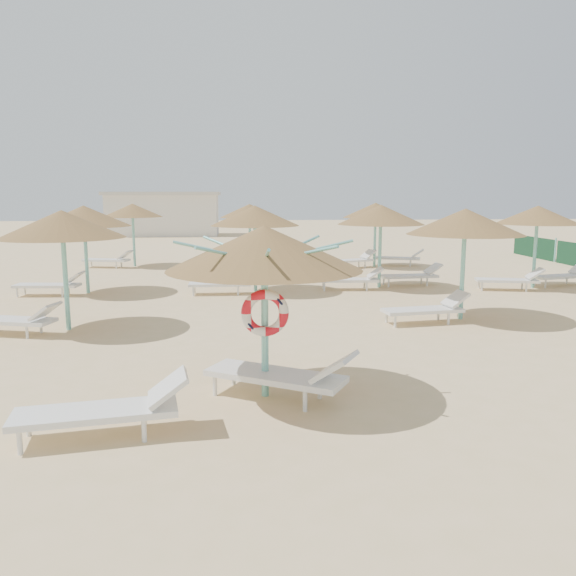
{
  "coord_description": "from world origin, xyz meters",
  "views": [
    {
      "loc": [
        -0.31,
        -8.25,
        3.03
      ],
      "look_at": [
        0.57,
        2.11,
        1.3
      ],
      "focal_mm": 35.0,
      "sensor_mm": 36.0,
      "label": 1
    }
  ],
  "objects": [
    {
      "name": "service_hut",
      "position": [
        -6.0,
        35.0,
        1.64
      ],
      "size": [
        8.4,
        4.4,
        3.25
      ],
      "color": "silver",
      "rests_on": "ground"
    },
    {
      "name": "lounger_main_b",
      "position": [
        0.32,
        -0.28,
        0.39
      ],
      "size": [
        2.3,
        1.72,
        0.82
      ],
      "rotation": [
        0.0,
        0.0,
        -0.52
      ],
      "color": "white",
      "rests_on": "ground"
    },
    {
      "name": "lounger_main_a",
      "position": [
        -2.0,
        -1.37,
        0.37
      ],
      "size": [
        2.23,
        0.98,
        0.78
      ],
      "rotation": [
        0.0,
        0.0,
        0.16
      ],
      "color": "white",
      "rests_on": "ground"
    },
    {
      "name": "ground",
      "position": [
        0.0,
        0.0,
        0.0
      ],
      "size": [
        120.0,
        120.0,
        0.0
      ],
      "primitive_type": "plane",
      "color": "#E1BB89",
      "rests_on": "ground"
    },
    {
      "name": "main_palapa",
      "position": [
        0.04,
        -0.07,
        2.25
      ],
      "size": [
        2.89,
        2.89,
        2.59
      ],
      "color": "#72C6BD",
      "rests_on": "ground"
    },
    {
      "name": "palapa_field",
      "position": [
        2.04,
        9.59,
        2.31
      ],
      "size": [
        18.74,
        14.32,
        2.71
      ],
      "color": "#72C6BD",
      "rests_on": "ground"
    }
  ]
}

